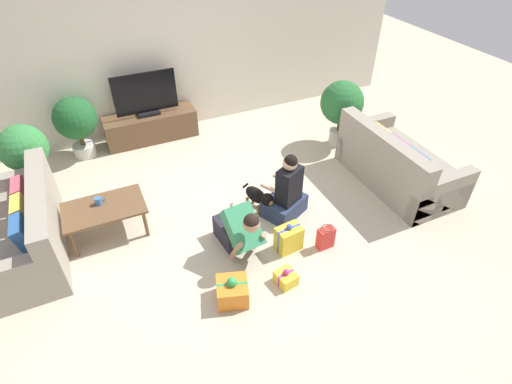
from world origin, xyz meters
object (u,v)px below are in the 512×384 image
object	(u,v)px
potted_plant_corner_left	(25,152)
person_kneeling	(239,230)
coffee_table	(104,210)
sofa_left	(22,233)
sofa_right	(396,165)
tv	(146,96)
gift_box_c	(286,278)
gift_box_b	(289,238)
tv_console	(151,127)
gift_bag_a	(326,238)
mug	(98,201)
person_sitting	(286,194)
potted_plant_corner_right	(342,105)
gift_box_a	(232,291)
potted_plant_back_left	(76,121)
dog	(259,197)

from	to	relation	value
potted_plant_corner_left	person_kneeling	size ratio (longest dim) A/B	1.23
coffee_table	potted_plant_corner_left	bearing A→B (deg)	120.59
sofa_left	sofa_right	xyz separation A→B (m)	(4.77, -0.68, 0.00)
tv	sofa_right	bearing A→B (deg)	-42.64
gift_box_c	gift_box_b	bearing A→B (deg)	59.03
tv_console	gift_bag_a	world-z (taller)	tv_console
sofa_left	tv	world-z (taller)	tv
sofa_left	tv	size ratio (longest dim) A/B	1.77
mug	person_sitting	bearing A→B (deg)	-16.80
potted_plant_corner_right	gift_box_a	bearing A→B (deg)	-141.48
gift_box_a	potted_plant_corner_right	bearing A→B (deg)	38.52
potted_plant_back_left	gift_box_a	size ratio (longest dim) A/B	2.42
potted_plant_corner_right	tv	bearing A→B (deg)	152.59
coffee_table	person_kneeling	xyz separation A→B (m)	(1.34, -0.93, -0.04)
potted_plant_corner_right	gift_box_a	size ratio (longest dim) A/B	2.69
tv_console	gift_box_c	world-z (taller)	tv_console
tv	potted_plant_corner_right	size ratio (longest dim) A/B	0.92
sofa_right	person_kneeling	distance (m)	2.54
coffee_table	person_sitting	xyz separation A→B (m)	(2.13, -0.58, -0.05)
tv_console	mug	size ratio (longest dim) A/B	12.21
potted_plant_corner_right	gift_box_c	xyz separation A→B (m)	(-2.10, -2.19, -0.62)
sofa_left	gift_box_b	world-z (taller)	sofa_left
potted_plant_corner_right	gift_bag_a	xyz separation A→B (m)	(-1.43, -1.91, -0.55)
potted_plant_back_left	potted_plant_corner_left	size ratio (longest dim) A/B	0.96
coffee_table	tv	xyz separation A→B (m)	(1.00, 2.02, 0.39)
sofa_left	gift_box_a	xyz separation A→B (m)	(1.92, -1.61, -0.17)
potted_plant_corner_left	mug	xyz separation A→B (m)	(0.73, -1.22, -0.17)
gift_box_a	gift_bag_a	bearing A→B (deg)	10.77
potted_plant_corner_right	person_kneeling	world-z (taller)	potted_plant_corner_right
person_sitting	coffee_table	bearing A→B (deg)	-41.00
potted_plant_back_left	sofa_right	bearing A→B (deg)	-33.22
gift_bag_a	potted_plant_back_left	bearing A→B (deg)	125.89
sofa_right	gift_box_a	xyz separation A→B (m)	(-2.85, -0.93, -0.17)
potted_plant_back_left	potted_plant_corner_right	bearing A→B (deg)	-19.66
tv	dog	size ratio (longest dim) A/B	1.83
gift_box_c	tv_console	bearing A→B (deg)	99.59
potted_plant_corner_right	gift_box_c	bearing A→B (deg)	-133.76
coffee_table	potted_plant_corner_left	size ratio (longest dim) A/B	0.94
potted_plant_corner_right	dog	distance (m)	2.17
tv_console	person_kneeling	distance (m)	2.98
potted_plant_corner_left	gift_bag_a	bearing A→B (deg)	-40.39
potted_plant_corner_right	person_kneeling	size ratio (longest dim) A/B	1.32
dog	mug	bearing A→B (deg)	147.57
coffee_table	potted_plant_back_left	bearing A→B (deg)	92.39
potted_plant_back_left	gift_bag_a	size ratio (longest dim) A/B	3.13
potted_plant_corner_left	gift_bag_a	world-z (taller)	potted_plant_corner_left
sofa_right	person_sitting	xyz separation A→B (m)	(-1.72, 0.03, 0.02)
tv	gift_box_b	xyz separation A→B (m)	(0.87, -3.16, -0.60)
mug	tv_console	bearing A→B (deg)	61.95
dog	gift_bag_a	bearing A→B (deg)	-82.64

